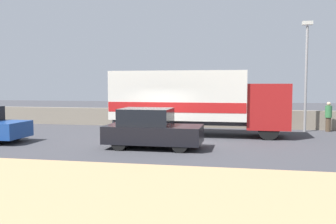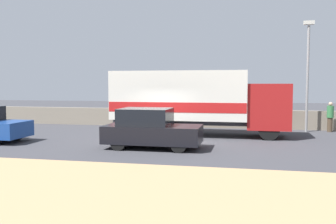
% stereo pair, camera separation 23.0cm
% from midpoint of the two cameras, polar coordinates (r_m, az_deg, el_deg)
% --- Properties ---
extents(ground_plane, '(80.00, 80.00, 0.00)m').
position_cam_midpoint_polar(ground_plane, '(16.69, -2.54, -4.87)').
color(ground_plane, '#38383D').
extents(dirt_shoulder_foreground, '(60.00, 5.92, 0.04)m').
position_cam_midpoint_polar(dirt_shoulder_foreground, '(9.88, -12.91, -11.24)').
color(dirt_shoulder_foreground, tan).
rests_on(dirt_shoulder_foreground, ground_plane).
extents(stone_wall_backdrop, '(60.00, 0.35, 1.11)m').
position_cam_midpoint_polar(stone_wall_backdrop, '(23.30, 1.49, -0.90)').
color(stone_wall_backdrop, gray).
rests_on(stone_wall_backdrop, ground_plane).
extents(street_lamp, '(0.56, 0.28, 6.10)m').
position_cam_midpoint_polar(street_lamp, '(22.13, 20.04, 6.42)').
color(street_lamp, gray).
rests_on(street_lamp, ground_plane).
extents(box_truck, '(8.94, 2.61, 3.32)m').
position_cam_midpoint_polar(box_truck, '(19.38, 3.51, 1.86)').
color(box_truck, maroon).
rests_on(box_truck, ground_plane).
extents(car_hatchback, '(3.96, 1.86, 1.65)m').
position_cam_midpoint_polar(car_hatchback, '(15.47, -2.98, -2.61)').
color(car_hatchback, black).
rests_on(car_hatchback, ground_plane).
extents(pedestrian, '(0.36, 0.36, 1.67)m').
position_cam_midpoint_polar(pedestrian, '(22.69, 22.99, -0.59)').
color(pedestrian, '#473828').
rests_on(pedestrian, ground_plane).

